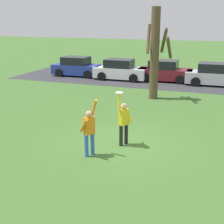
# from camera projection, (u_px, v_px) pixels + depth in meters

# --- Properties ---
(ground_plane) EXTENTS (120.00, 120.00, 0.00)m
(ground_plane) POSITION_uv_depth(u_px,v_px,m) (120.00, 145.00, 12.44)
(ground_plane) COLOR #426B2D
(person_catcher) EXTENTS (0.52, 0.59, 2.08)m
(person_catcher) POSITION_uv_depth(u_px,v_px,m) (124.00, 121.00, 12.14)
(person_catcher) COLOR black
(person_catcher) RESTS_ON ground_plane
(person_defender) EXTENTS (0.61, 0.66, 2.04)m
(person_defender) POSITION_uv_depth(u_px,v_px,m) (89.00, 129.00, 11.19)
(person_defender) COLOR #3366B7
(person_defender) RESTS_ON ground_plane
(frisbee_disc) EXTENTS (0.27, 0.27, 0.02)m
(frisbee_disc) POSITION_uv_depth(u_px,v_px,m) (119.00, 93.00, 11.70)
(frisbee_disc) COLOR white
(frisbee_disc) RESTS_ON person_catcher
(parked_car_blue) EXTENTS (4.14, 2.11, 1.59)m
(parked_car_blue) POSITION_uv_depth(u_px,v_px,m) (77.00, 67.00, 26.87)
(parked_car_blue) COLOR #233893
(parked_car_blue) RESTS_ON ground_plane
(parked_car_white) EXTENTS (4.14, 2.11, 1.59)m
(parked_car_white) POSITION_uv_depth(u_px,v_px,m) (120.00, 70.00, 25.30)
(parked_car_white) COLOR white
(parked_car_white) RESTS_ON ground_plane
(parked_car_maroon) EXTENTS (4.14, 2.11, 1.59)m
(parked_car_maroon) POSITION_uv_depth(u_px,v_px,m) (165.00, 72.00, 24.68)
(parked_car_maroon) COLOR maroon
(parked_car_maroon) RESTS_ON ground_plane
(parked_car_silver) EXTENTS (4.14, 2.11, 1.59)m
(parked_car_silver) POSITION_uv_depth(u_px,v_px,m) (215.00, 75.00, 23.15)
(parked_car_silver) COLOR #BCBCC1
(parked_car_silver) RESTS_ON ground_plane
(parking_strip) EXTENTS (27.81, 6.40, 0.01)m
(parking_strip) POSITION_uv_depth(u_px,v_px,m) (188.00, 83.00, 24.14)
(parking_strip) COLOR #38383D
(parking_strip) RESTS_ON ground_plane
(bare_tree_tall) EXTENTS (1.49, 1.76, 5.31)m
(bare_tree_tall) POSITION_uv_depth(u_px,v_px,m) (155.00, 53.00, 18.78)
(bare_tree_tall) COLOR brown
(bare_tree_tall) RESTS_ON ground_plane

